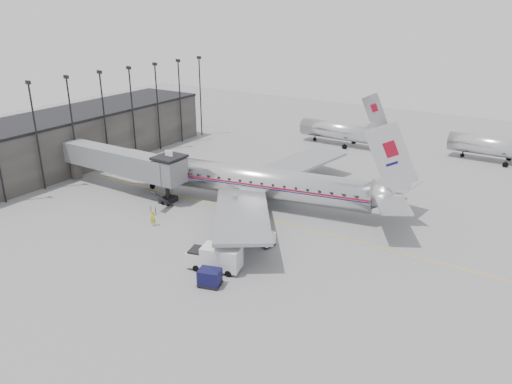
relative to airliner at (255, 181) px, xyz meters
The scene contains 12 objects.
ground 9.72m from the airliner, 94.92° to the right, with size 160.00×160.00×0.00m, color slate.
terminal 34.81m from the airliner, behind, with size 12.00×46.00×8.00m, color #33312F.
apron_line 4.99m from the airliner, 54.86° to the right, with size 0.15×60.00×0.01m, color gold.
jet_bridge 18.32m from the airliner, 162.58° to the right, with size 21.00×6.20×7.10m.
floodlight_masts 29.01m from the airliner, behind, with size 0.90×42.25×15.25m.
distant_aircraft_near 32.96m from the airliner, 94.49° to the left, with size 16.39×3.20×10.26m.
distant_aircraft_mid 43.67m from the airliner, 57.57° to the left, with size 16.39×3.20×10.26m.
airliner is the anchor object (origin of this frame).
service_van 17.51m from the airliner, 70.57° to the right, with size 5.78×3.38×2.55m.
baggage_cart_navy 20.59m from the airliner, 69.36° to the right, with size 2.51×2.16×1.68m.
baggage_cart_white 12.01m from the airliner, 52.27° to the right, with size 2.29×1.88×1.62m.
ramp_worker 13.94m from the airliner, 118.66° to the right, with size 0.68×0.45×1.86m, color #BDCD18.
Camera 1 is at (33.41, -42.02, 25.14)m, focal length 35.00 mm.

